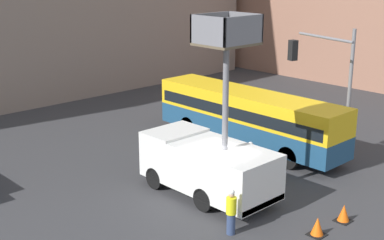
% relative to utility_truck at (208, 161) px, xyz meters
% --- Properties ---
extents(ground_plane, '(120.00, 120.00, 0.00)m').
position_rel_utility_truck_xyz_m(ground_plane, '(-0.52, -0.86, -1.55)').
color(ground_plane, '#333335').
extents(utility_truck, '(2.59, 6.04, 7.65)m').
position_rel_utility_truck_xyz_m(utility_truck, '(0.00, 0.00, 0.00)').
color(utility_truck, silver).
rests_on(utility_truck, ground_plane).
extents(city_bus, '(2.43, 11.27, 2.97)m').
position_rel_utility_truck_xyz_m(city_bus, '(6.04, 3.04, 0.21)').
color(city_bus, navy).
rests_on(city_bus, ground_plane).
extents(traffic_light_pole, '(3.72, 3.47, 6.52)m').
position_rel_utility_truck_xyz_m(traffic_light_pole, '(6.82, -1.29, 2.85)').
color(traffic_light_pole, slate).
rests_on(traffic_light_pole, ground_plane).
extents(road_worker_near_truck, '(0.38, 0.38, 1.76)m').
position_rel_utility_truck_xyz_m(road_worker_near_truck, '(-1.77, -2.95, -0.68)').
color(road_worker_near_truck, navy).
rests_on(road_worker_near_truck, ground_plane).
extents(road_worker_directing, '(0.38, 0.38, 1.81)m').
position_rel_utility_truck_xyz_m(road_worker_directing, '(2.58, -0.09, -0.65)').
color(road_worker_directing, navy).
rests_on(road_worker_directing, ground_plane).
extents(traffic_cone_near_truck, '(0.59, 0.59, 0.68)m').
position_rel_utility_truck_xyz_m(traffic_cone_near_truck, '(2.09, -5.22, -1.24)').
color(traffic_cone_near_truck, black).
rests_on(traffic_cone_near_truck, ground_plane).
extents(traffic_cone_mid_road, '(0.60, 0.60, 0.69)m').
position_rel_utility_truck_xyz_m(traffic_cone_mid_road, '(0.43, -5.16, -1.23)').
color(traffic_cone_mid_road, black).
rests_on(traffic_cone_mid_road, ground_plane).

